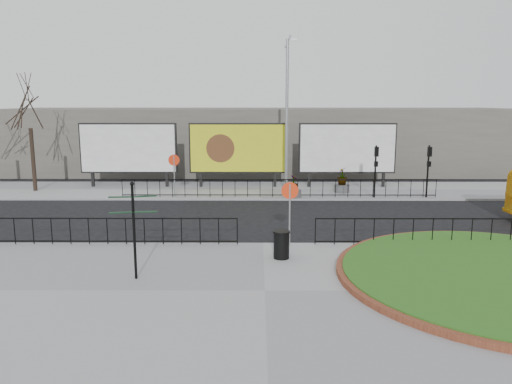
{
  "coord_description": "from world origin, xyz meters",
  "views": [
    {
      "loc": [
        -0.2,
        -18.84,
        5.59
      ],
      "look_at": [
        -0.29,
        2.04,
        1.77
      ],
      "focal_mm": 35.0,
      "sensor_mm": 36.0,
      "label": 1
    }
  ],
  "objects_px": {
    "billboard_mid": "(238,148)",
    "fingerpost_sign": "(134,221)",
    "planter_b": "(294,189)",
    "litter_bin": "(281,245)",
    "planter_c": "(342,182)",
    "lamp_post": "(287,114)"
  },
  "relations": [
    {
      "from": "lamp_post",
      "to": "litter_bin",
      "type": "height_order",
      "value": "lamp_post"
    },
    {
      "from": "planter_c",
      "to": "lamp_post",
      "type": "bearing_deg",
      "value": 180.0
    },
    {
      "from": "billboard_mid",
      "to": "fingerpost_sign",
      "type": "bearing_deg",
      "value": -98.43
    },
    {
      "from": "lamp_post",
      "to": "fingerpost_sign",
      "type": "relative_size",
      "value": 3.0
    },
    {
      "from": "litter_bin",
      "to": "planter_b",
      "type": "bearing_deg",
      "value": 83.71
    },
    {
      "from": "billboard_mid",
      "to": "litter_bin",
      "type": "xyz_separation_m",
      "value": [
        2.12,
        -14.9,
        -1.98
      ]
    },
    {
      "from": "billboard_mid",
      "to": "fingerpost_sign",
      "type": "height_order",
      "value": "billboard_mid"
    },
    {
      "from": "fingerpost_sign",
      "to": "planter_b",
      "type": "relative_size",
      "value": 2.38
    },
    {
      "from": "planter_b",
      "to": "planter_c",
      "type": "xyz_separation_m",
      "value": [
        3.02,
        1.6,
        0.14
      ]
    },
    {
      "from": "lamp_post",
      "to": "planter_c",
      "type": "relative_size",
      "value": 6.06
    },
    {
      "from": "billboard_mid",
      "to": "litter_bin",
      "type": "relative_size",
      "value": 6.28
    },
    {
      "from": "lamp_post",
      "to": "litter_bin",
      "type": "xyz_separation_m",
      "value": [
        -0.88,
        -12.93,
        -4.21
      ]
    },
    {
      "from": "billboard_mid",
      "to": "planter_b",
      "type": "distance_m",
      "value": 5.31
    },
    {
      "from": "planter_b",
      "to": "billboard_mid",
      "type": "bearing_deg",
      "value": 133.36
    },
    {
      "from": "planter_b",
      "to": "planter_c",
      "type": "distance_m",
      "value": 3.42
    },
    {
      "from": "litter_bin",
      "to": "planter_b",
      "type": "xyz_separation_m",
      "value": [
        1.25,
        11.33,
        -0.03
      ]
    },
    {
      "from": "fingerpost_sign",
      "to": "planter_b",
      "type": "bearing_deg",
      "value": 60.16
    },
    {
      "from": "fingerpost_sign",
      "to": "litter_bin",
      "type": "distance_m",
      "value": 5.26
    },
    {
      "from": "litter_bin",
      "to": "planter_c",
      "type": "xyz_separation_m",
      "value": [
        4.27,
        12.93,
        0.11
      ]
    },
    {
      "from": "planter_c",
      "to": "planter_b",
      "type": "bearing_deg",
      "value": -152.12
    },
    {
      "from": "billboard_mid",
      "to": "fingerpost_sign",
      "type": "distance_m",
      "value": 17.17
    },
    {
      "from": "billboard_mid",
      "to": "planter_b",
      "type": "xyz_separation_m",
      "value": [
        3.37,
        -3.57,
        -2.01
      ]
    }
  ]
}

